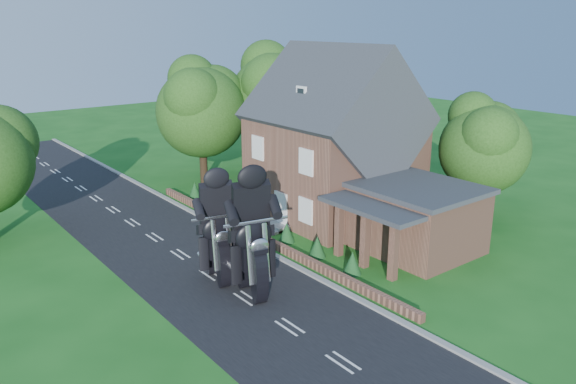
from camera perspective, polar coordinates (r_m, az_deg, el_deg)
ground at (r=24.47m, az=-4.26°, el=-10.74°), size 120.00×120.00×0.00m
road at (r=24.47m, az=-4.26°, el=-10.72°), size 7.00×80.00×0.02m
kerb at (r=26.42m, az=2.39°, el=-8.38°), size 0.30×80.00×0.12m
garden_wall at (r=30.36m, az=-2.80°, el=-4.64°), size 0.30×22.00×0.40m
house at (r=33.66m, az=4.76°, el=4.85°), size 9.54×8.64×10.24m
annex at (r=29.43m, az=12.73°, el=-2.50°), size 7.05×5.94×3.44m
tree_annex_side at (r=34.93m, az=19.55°, el=4.96°), size 5.64×5.20×7.48m
tree_house_right at (r=39.61m, az=8.82°, el=7.77°), size 6.51×6.00×8.40m
tree_behind_house at (r=43.38m, az=-0.75°, el=10.13°), size 7.81×7.20×10.08m
tree_behind_left at (r=40.96m, az=-8.40°, el=8.85°), size 6.94×6.40×9.16m
shrub_a at (r=26.57m, az=6.54°, el=-7.16°), size 0.90×0.90×1.10m
shrub_b at (r=28.25m, az=2.98°, el=-5.57°), size 0.90×0.90×1.10m
shrub_c at (r=30.04m, az=-0.15°, el=-4.14°), size 0.90×0.90×1.10m
shrub_d at (r=33.89m, az=-5.35°, el=-1.74°), size 0.90×0.90×1.10m
shrub_e at (r=35.92m, az=-7.51°, el=-0.73°), size 0.90×0.90×1.10m
shrub_f at (r=38.01m, az=-9.44°, el=0.18°), size 0.90×0.90×1.10m
motorcycle_lead at (r=24.33m, az=-3.64°, el=-8.59°), size 0.88×1.95×1.76m
motorcycle_follow at (r=25.81m, az=-7.08°, el=-7.32°), size 0.81×1.78×1.61m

